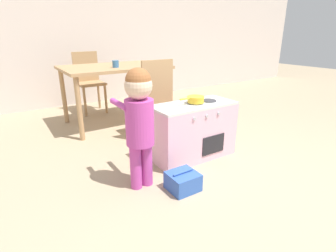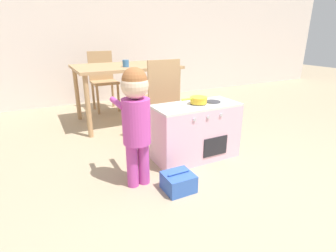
{
  "view_description": "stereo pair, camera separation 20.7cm",
  "coord_description": "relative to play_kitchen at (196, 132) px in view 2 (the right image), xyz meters",
  "views": [
    {
      "loc": [
        -1.45,
        -0.94,
        1.14
      ],
      "look_at": [
        -0.32,
        0.82,
        0.4
      ],
      "focal_mm": 28.0,
      "sensor_mm": 36.0,
      "label": 1
    },
    {
      "loc": [
        -1.27,
        -1.04,
        1.14
      ],
      "look_at": [
        -0.32,
        0.82,
        0.4
      ],
      "focal_mm": 28.0,
      "sensor_mm": 36.0,
      "label": 2
    }
  ],
  "objects": [
    {
      "name": "wall_back",
      "position": [
        -0.01,
        2.65,
        1.03
      ],
      "size": [
        10.0,
        0.06,
        2.6
      ],
      "color": "beige",
      "rests_on": "ground_plane"
    },
    {
      "name": "dining_table",
      "position": [
        -0.21,
        1.37,
        0.4
      ],
      "size": [
        1.28,
        0.86,
        0.75
      ],
      "color": "tan",
      "rests_on": "ground_plane"
    },
    {
      "name": "toy_pot",
      "position": [
        0.02,
        0.0,
        0.31
      ],
      "size": [
        0.25,
        0.16,
        0.06
      ],
      "color": "yellow",
      "rests_on": "play_kitchen"
    },
    {
      "name": "toy_basket",
      "position": [
        -0.42,
        -0.42,
        -0.2
      ],
      "size": [
        0.22,
        0.21,
        0.16
      ],
      "color": "#335BB2",
      "rests_on": "ground_plane"
    },
    {
      "name": "ground_plane",
      "position": [
        -0.01,
        -0.89,
        -0.27
      ],
      "size": [
        16.0,
        16.0,
        0.0
      ],
      "primitive_type": "plane",
      "color": "tan"
    },
    {
      "name": "dining_chair_near",
      "position": [
        -0.06,
        0.66,
        0.21
      ],
      "size": [
        0.37,
        0.37,
        0.88
      ],
      "color": "tan",
      "rests_on": "ground_plane"
    },
    {
      "name": "dining_chair_far",
      "position": [
        -0.33,
        2.09,
        0.21
      ],
      "size": [
        0.37,
        0.37,
        0.88
      ],
      "rotation": [
        0.0,
        0.0,
        3.14
      ],
      "color": "tan",
      "rests_on": "ground_plane"
    },
    {
      "name": "child_figure",
      "position": [
        -0.66,
        -0.2,
        0.32
      ],
      "size": [
        0.23,
        0.37,
        0.92
      ],
      "color": "#BC429E",
      "rests_on": "ground_plane"
    },
    {
      "name": "cup_on_table",
      "position": [
        -0.26,
        1.2,
        0.53
      ],
      "size": [
        0.08,
        0.08,
        0.08
      ],
      "color": "teal",
      "rests_on": "dining_table"
    },
    {
      "name": "play_kitchen",
      "position": [
        0.0,
        0.0,
        0.0
      ],
      "size": [
        0.8,
        0.37,
        0.54
      ],
      "color": "#EAB2C6",
      "rests_on": "ground_plane"
    }
  ]
}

